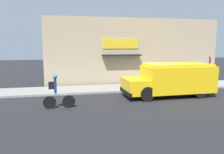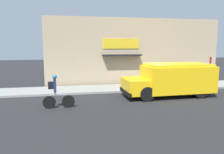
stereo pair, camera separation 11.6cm
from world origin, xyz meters
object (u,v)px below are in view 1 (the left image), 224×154
(school_bus, at_px, (172,79))
(cyclist, at_px, (56,92))
(trash_bin, at_px, (166,80))
(stop_sign_post, at_px, (209,66))

(school_bus, relative_size, cyclist, 3.25)
(cyclist, relative_size, trash_bin, 2.24)
(stop_sign_post, relative_size, trash_bin, 2.87)
(stop_sign_post, distance_m, trash_bin, 3.28)
(cyclist, height_order, trash_bin, cyclist)
(school_bus, height_order, cyclist, school_bus)
(school_bus, distance_m, cyclist, 6.94)
(stop_sign_post, xyz_separation_m, trash_bin, (-2.93, 1.00, -1.07))
(cyclist, bearing_deg, trash_bin, 28.35)
(trash_bin, bearing_deg, school_bus, -109.46)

